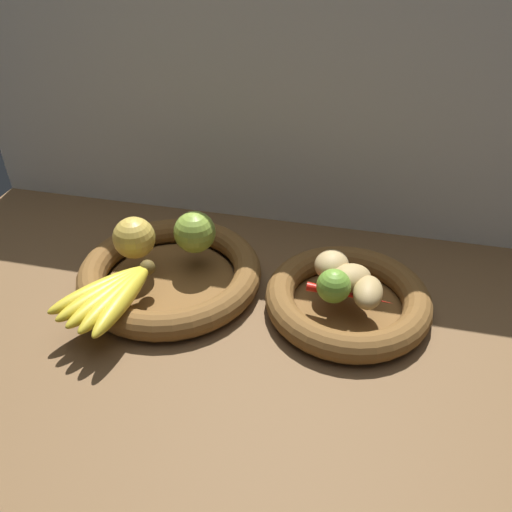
{
  "coord_description": "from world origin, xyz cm",
  "views": [
    {
      "loc": [
        14.97,
        -68.28,
        60.31
      ],
      "look_at": [
        -1.28,
        1.59,
        9.03
      ],
      "focal_mm": 35.92,
      "sensor_mm": 36.0,
      "label": 1
    }
  ],
  "objects": [
    {
      "name": "fruit_bowl_right",
      "position": [
        15.08,
        1.59,
        2.35
      ],
      "size": [
        28.8,
        28.8,
        5.03
      ],
      "color": "brown",
      "rests_on": "ground_plane"
    },
    {
      "name": "apple_golden_left",
      "position": [
        -24.24,
        2.28,
        8.89
      ],
      "size": [
        7.73,
        7.73,
        7.73
      ],
      "primitive_type": "sphere",
      "color": "gold",
      "rests_on": "fruit_bowl_left"
    },
    {
      "name": "lime_near",
      "position": [
        12.59,
        -2.15,
        7.88
      ],
      "size": [
        5.69,
        5.69,
        5.69
      ],
      "primitive_type": "sphere",
      "color": "#6B9E33",
      "rests_on": "fruit_bowl_right"
    },
    {
      "name": "fruit_bowl_left",
      "position": [
        -17.65,
        1.59,
        2.34
      ],
      "size": [
        33.93,
        33.93,
        5.03
      ],
      "color": "brown",
      "rests_on": "ground_plane"
    },
    {
      "name": "potato_large",
      "position": [
        15.08,
        1.59,
        7.17
      ],
      "size": [
        8.97,
        8.4,
        4.28
      ],
      "primitive_type": "ellipsoid",
      "rotation": [
        0.0,
        0.0,
        0.49
      ],
      "color": "tan",
      "rests_on": "fruit_bowl_right"
    },
    {
      "name": "apple_green_back",
      "position": [
        -14.08,
        6.57,
        8.94
      ],
      "size": [
        7.82,
        7.82,
        7.82
      ],
      "primitive_type": "sphere",
      "color": "#8CAD3D",
      "rests_on": "fruit_bowl_left"
    },
    {
      "name": "ground_plane",
      "position": [
        0.0,
        0.0,
        -1.5
      ],
      "size": [
        140.0,
        90.0,
        3.0
      ],
      "primitive_type": "cube",
      "color": "brown"
    },
    {
      "name": "potato_oblong",
      "position": [
        11.61,
        4.3,
        7.38
      ],
      "size": [
        7.69,
        8.06,
        4.7
      ],
      "primitive_type": "ellipsoid",
      "rotation": [
        0.0,
        0.0,
        1.23
      ],
      "color": "tan",
      "rests_on": "fruit_bowl_right"
    },
    {
      "name": "potato_small",
      "position": [
        18.17,
        -1.5,
        7.06
      ],
      "size": [
        5.03,
        7.65,
        4.06
      ],
      "primitive_type": "ellipsoid",
      "rotation": [
        0.0,
        0.0,
        1.54
      ],
      "color": "tan",
      "rests_on": "fruit_bowl_right"
    },
    {
      "name": "banana_bunch_front",
      "position": [
        -22.7,
        -10.91,
        6.57
      ],
      "size": [
        13.34,
        19.55,
        3.09
      ],
      "color": "gold",
      "rests_on": "fruit_bowl_left"
    },
    {
      "name": "back_wall",
      "position": [
        0.0,
        30.0,
        27.5
      ],
      "size": [
        140.0,
        3.0,
        55.0
      ],
      "color": "silver",
      "rests_on": "ground_plane"
    },
    {
      "name": "chili_pepper",
      "position": [
        15.34,
        -1.3,
        5.83
      ],
      "size": [
        14.55,
        2.83,
        1.61
      ],
      "primitive_type": "cone",
      "rotation": [
        0.0,
        1.57,
        -0.08
      ],
      "color": "red",
      "rests_on": "fruit_bowl_right"
    }
  ]
}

